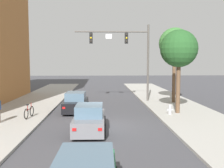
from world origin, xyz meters
TOP-DOWN VIEW (x-y plane):
  - ground_plane at (0.00, 0.00)m, footprint 120.00×120.00m
  - sidewalk_right at (6.50, 0.00)m, footprint 5.00×60.00m
  - traffic_signal_mast at (2.51, 9.68)m, footprint 7.30×0.38m
  - car_lead_black at (-2.09, 4.92)m, footprint 1.91×4.28m
  - car_following_grey at (-0.73, -1.24)m, footprint 1.88×4.26m
  - bicycle_leaning at (-5.07, 2.10)m, footprint 0.23×1.77m
  - fire_hydrant at (5.05, 2.90)m, footprint 0.48×0.24m
  - street_tree_nearest at (5.77, 3.37)m, footprint 2.81×2.81m
  - street_tree_second at (6.89, 8.50)m, footprint 2.95×2.95m

SIDE VIEW (x-z plane):
  - ground_plane at x=0.00m, z-range 0.00..0.00m
  - sidewalk_right at x=6.50m, z-range 0.00..0.15m
  - fire_hydrant at x=5.05m, z-range 0.15..0.87m
  - bicycle_leaning at x=-5.07m, z-range 0.05..1.03m
  - car_lead_black at x=-2.09m, z-range -0.08..1.52m
  - car_following_grey at x=-0.73m, z-range -0.08..1.52m
  - street_tree_nearest at x=5.77m, z-range 1.83..8.11m
  - traffic_signal_mast at x=2.51m, z-range 1.63..9.13m
  - street_tree_second at x=6.89m, z-range 2.16..9.24m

